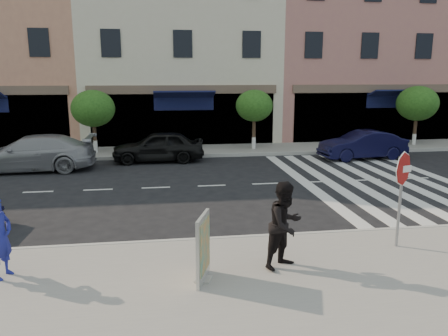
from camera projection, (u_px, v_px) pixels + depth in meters
ground at (229, 222)px, 11.94m from camera, size 120.00×120.00×0.00m
sidewalk_near at (259, 283)px, 8.29m from camera, size 60.00×4.50×0.15m
sidewalk_far at (196, 151)px, 22.56m from camera, size 60.00×3.00×0.15m
building_centre at (179, 49)px, 27.15m from camera, size 11.00×9.00×11.00m
building_east_mid at (362, 34)px, 28.62m from camera, size 13.00×9.00×13.00m
street_tree_wb at (93, 109)px, 21.20m from camera, size 2.10×2.10×3.06m
street_tree_c at (254, 106)px, 22.31m from camera, size 1.90×1.90×3.04m
street_tree_ea at (417, 104)px, 23.56m from camera, size 2.20×2.20×3.19m
stop_sign at (403, 177)px, 9.53m from camera, size 0.75×0.25×2.18m
photographer at (0, 238)px, 8.23m from camera, size 0.55×0.67×1.59m
walker at (285, 225)px, 8.66m from camera, size 1.08×1.03×1.77m
poster_board at (203, 249)px, 8.11m from camera, size 0.38×0.82×1.29m
car_far_left at (32, 153)px, 18.14m from camera, size 5.12×2.11×1.48m
car_far_mid at (158, 146)px, 20.03m from camera, size 4.17×1.74×1.41m
car_far_right at (362, 145)px, 20.68m from camera, size 4.17×1.75×1.34m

